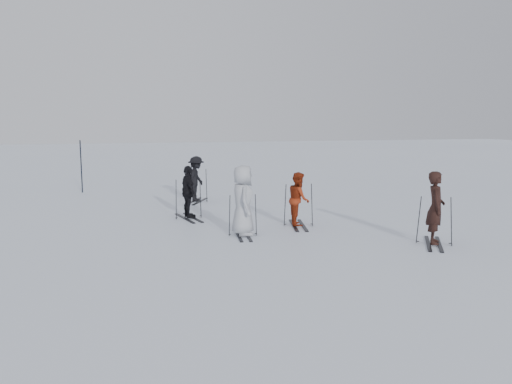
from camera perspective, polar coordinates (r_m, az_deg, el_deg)
ground at (r=13.44m, az=1.24°, el=-4.80°), size 120.00×120.00×0.00m
skier_near_dark at (r=12.89m, az=19.83°, el=-1.82°), size 0.70×0.77×1.77m
skier_red at (r=14.36m, az=4.89°, el=-0.88°), size 0.74×0.86×1.53m
skier_grey at (r=13.06m, az=-1.53°, el=-1.07°), size 0.71×0.97×1.84m
skier_uphill_left at (r=15.55m, az=-7.74°, el=-0.08°), size 0.55×1.00×1.62m
skier_uphill_far at (r=18.81m, az=-6.84°, el=1.43°), size 1.06×1.25×1.68m
skis_near_dark at (r=12.93m, az=19.77°, el=-3.01°), size 1.90×1.65×1.23m
skis_red at (r=14.38m, az=4.88°, el=-1.41°), size 1.91×1.31×1.27m
skis_grey at (r=13.12m, az=-1.52°, el=-2.59°), size 1.66×1.04×1.14m
skis_uphill_left at (r=15.58m, az=-7.73°, el=-0.68°), size 1.90×1.22×1.29m
skis_uphill_far at (r=18.83m, az=-6.83°, el=0.83°), size 1.99×1.65×1.28m
piste_marker at (r=22.35m, az=-19.35°, el=2.77°), size 0.06×0.06×2.22m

